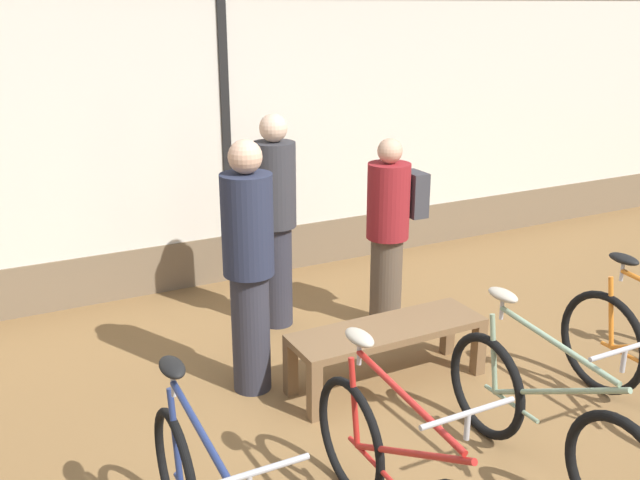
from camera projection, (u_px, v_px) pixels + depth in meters
ground_plane at (426, 457)px, 4.21m from camera, size 24.00×24.00×0.00m
shop_back_wall at (224, 109)px, 6.43m from camera, size 12.00×0.08×3.20m
bicycle_center_right at (543, 419)px, 3.92m from camera, size 0.46×1.65×1.01m
display_bench at (388, 337)px, 4.92m from camera, size 1.40×0.44×0.44m
customer_near_rack at (390, 228)px, 5.69m from camera, size 0.48×0.35×1.57m
customer_by_window at (249, 264)px, 4.68m from camera, size 0.47×0.47×1.74m
customer_mid_floor at (275, 217)px, 5.68m from camera, size 0.46×0.46×1.75m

